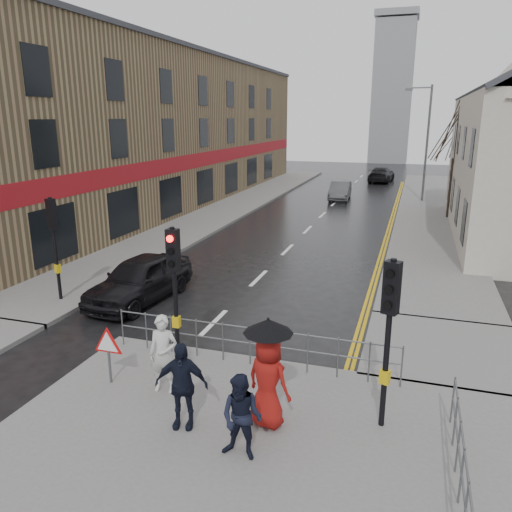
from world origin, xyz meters
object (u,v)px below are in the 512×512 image
Objects in this scene: pedestrian_b at (242,417)px; car_parked at (140,279)px; pedestrian_a at (163,354)px; pedestrian_d at (181,385)px; pedestrian_with_umbrella at (268,370)px; car_mid at (340,191)px.

car_parked is (-5.98, 6.74, -0.18)m from pedestrian_b.
pedestrian_a is 0.39× the size of car_parked.
pedestrian_d reaches higher than car_parked.
pedestrian_a is 2.58m from pedestrian_with_umbrella.
pedestrian_b is at bearing -42.39° from pedestrian_a.
car_parked is (-3.61, 5.14, -0.26)m from pedestrian_a.
pedestrian_a is 6.29m from car_parked.
car_mid is at bearing 88.48° from car_parked.
car_parked is at bearing 134.74° from pedestrian_b.
pedestrian_b is 30.43m from car_mid.
car_parked is at bearing 116.85° from pedestrian_a.
pedestrian_b reaches higher than car_parked.
pedestrian_d is 29.80m from car_mid.
pedestrian_b is at bearing -97.97° from pedestrian_with_umbrella.
pedestrian_d is 7.70m from car_parked.
pedestrian_b is 0.71× the size of pedestrian_with_umbrella.
car_mid is at bearing 95.77° from pedestrian_with_umbrella.
pedestrian_a is at bearing -92.07° from car_mid.
pedestrian_d is at bearing -160.58° from pedestrian_with_umbrella.
pedestrian_with_umbrella is (2.52, -0.51, 0.29)m from pedestrian_a.
pedestrian_with_umbrella is 1.69m from pedestrian_d.
pedestrian_d is at bearing -90.27° from car_mid.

